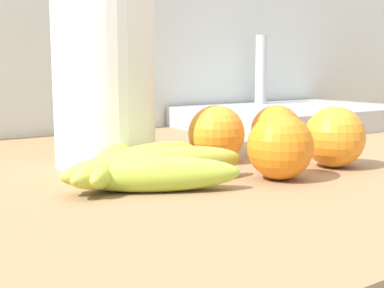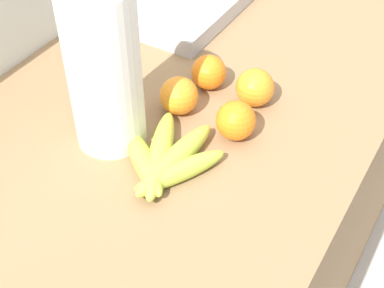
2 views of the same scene
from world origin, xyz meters
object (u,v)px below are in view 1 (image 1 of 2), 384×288
at_px(banana_bunch, 143,166).
at_px(sink_basin, 295,116).
at_px(orange_back_right, 216,134).
at_px(paper_towel_roll, 103,45).
at_px(orange_far_right, 276,131).
at_px(orange_back_left, 334,137).
at_px(orange_right, 280,147).

xyz_separation_m(banana_bunch, sink_basin, (0.51, 0.28, 0.00)).
relative_size(orange_back_right, paper_towel_roll, 0.22).
bearing_deg(banana_bunch, paper_towel_roll, 81.30).
relative_size(orange_far_right, sink_basin, 0.16).
bearing_deg(orange_back_right, paper_towel_roll, 152.27).
bearing_deg(sink_basin, orange_back_right, -149.23).
bearing_deg(orange_back_left, orange_back_right, 130.40).
height_order(orange_back_right, paper_towel_roll, paper_towel_roll).
bearing_deg(orange_back_right, orange_back_left, -49.60).
relative_size(banana_bunch, paper_towel_roll, 0.66).
distance_m(orange_back_right, sink_basin, 0.43).
relative_size(orange_right, paper_towel_roll, 0.22).
bearing_deg(paper_towel_roll, sink_basin, 17.51).
height_order(banana_bunch, orange_back_left, orange_back_left).
bearing_deg(sink_basin, banana_bunch, -151.32).
relative_size(orange_back_right, orange_right, 1.01).
relative_size(banana_bunch, orange_back_right, 2.93).
bearing_deg(orange_right, orange_back_left, 7.13).
distance_m(orange_back_left, orange_back_right, 0.14).
distance_m(orange_back_left, orange_far_right, 0.10).
xyz_separation_m(banana_bunch, paper_towel_roll, (0.02, 0.12, 0.13)).
bearing_deg(orange_back_right, banana_bunch, -157.15).
xyz_separation_m(orange_right, paper_towel_roll, (-0.11, 0.19, 0.11)).
height_order(banana_bunch, orange_right, orange_right).
height_order(orange_back_right, orange_far_right, orange_back_right).
xyz_separation_m(banana_bunch, orange_back_right, (0.14, 0.06, 0.02)).
relative_size(orange_back_left, orange_back_right, 1.02).
bearing_deg(paper_towel_roll, orange_back_left, -38.89).
relative_size(orange_back_right, sink_basin, 0.17).
bearing_deg(orange_back_left, paper_towel_roll, 141.11).
xyz_separation_m(orange_back_right, orange_right, (-0.01, -0.12, -0.00)).
bearing_deg(orange_right, paper_towel_roll, 121.33).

